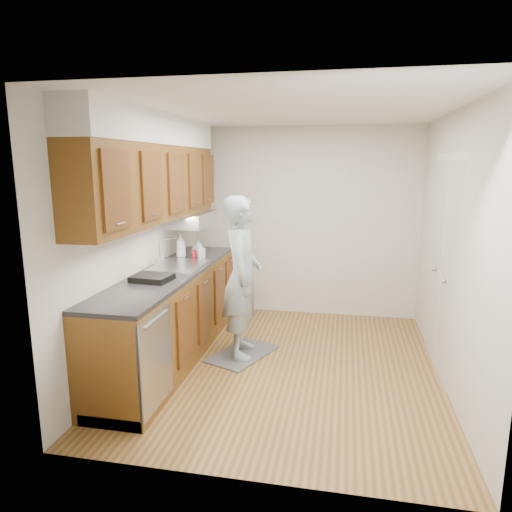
# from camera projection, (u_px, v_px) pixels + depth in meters

# --- Properties ---
(floor) EXTENTS (3.50, 3.50, 0.00)m
(floor) POSITION_uv_depth(u_px,v_px,m) (285.00, 366.00, 4.64)
(floor) COLOR olive
(floor) RESTS_ON ground
(ceiling) EXTENTS (3.50, 3.50, 0.00)m
(ceiling) POSITION_uv_depth(u_px,v_px,m) (288.00, 110.00, 4.14)
(ceiling) COLOR white
(ceiling) RESTS_ON wall_left
(wall_left) EXTENTS (0.02, 3.50, 2.50)m
(wall_left) POSITION_uv_depth(u_px,v_px,m) (142.00, 240.00, 4.68)
(wall_left) COLOR beige
(wall_left) RESTS_ON floor
(wall_right) EXTENTS (0.02, 3.50, 2.50)m
(wall_right) POSITION_uv_depth(u_px,v_px,m) (452.00, 251.00, 4.11)
(wall_right) COLOR beige
(wall_right) RESTS_ON floor
(wall_back) EXTENTS (3.00, 0.02, 2.50)m
(wall_back) POSITION_uv_depth(u_px,v_px,m) (304.00, 222.00, 6.07)
(wall_back) COLOR beige
(wall_back) RESTS_ON floor
(counter) EXTENTS (0.64, 2.80, 1.30)m
(counter) POSITION_uv_depth(u_px,v_px,m) (172.00, 313.00, 4.77)
(counter) COLOR brown
(counter) RESTS_ON floor
(upper_cabinets) EXTENTS (0.47, 2.80, 1.21)m
(upper_cabinets) POSITION_uv_depth(u_px,v_px,m) (156.00, 171.00, 4.55)
(upper_cabinets) COLOR brown
(upper_cabinets) RESTS_ON wall_left
(closet_door) EXTENTS (0.02, 1.22, 2.05)m
(closet_door) POSITION_uv_depth(u_px,v_px,m) (442.00, 268.00, 4.44)
(closet_door) COLOR silver
(closet_door) RESTS_ON wall_right
(floor_mat) EXTENTS (0.73, 0.91, 0.01)m
(floor_mat) POSITION_uv_depth(u_px,v_px,m) (242.00, 354.00, 4.91)
(floor_mat) COLOR slate
(floor_mat) RESTS_ON floor
(person) EXTENTS (0.55, 0.74, 1.92)m
(person) POSITION_uv_depth(u_px,v_px,m) (242.00, 267.00, 4.72)
(person) COLOR #8DA5AB
(person) RESTS_ON floor_mat
(soap_bottle_a) EXTENTS (0.12, 0.12, 0.30)m
(soap_bottle_a) POSITION_uv_depth(u_px,v_px,m) (181.00, 245.00, 5.29)
(soap_bottle_a) COLOR silver
(soap_bottle_a) RESTS_ON counter
(soap_bottle_b) EXTENTS (0.11, 0.11, 0.18)m
(soap_bottle_b) POSITION_uv_depth(u_px,v_px,m) (201.00, 251.00, 5.28)
(soap_bottle_b) COLOR silver
(soap_bottle_b) RESTS_ON counter
(soap_bottle_c) EXTENTS (0.18, 0.18, 0.18)m
(soap_bottle_c) POSITION_uv_depth(u_px,v_px,m) (198.00, 248.00, 5.45)
(soap_bottle_c) COLOR silver
(soap_bottle_c) RESTS_ON counter
(soda_can) EXTENTS (0.06, 0.06, 0.11)m
(soda_can) POSITION_uv_depth(u_px,v_px,m) (194.00, 255.00, 5.23)
(soda_can) COLOR maroon
(soda_can) RESTS_ON counter
(steel_can) EXTENTS (0.09, 0.09, 0.13)m
(steel_can) POSITION_uv_depth(u_px,v_px,m) (199.00, 252.00, 5.31)
(steel_can) COLOR #A5A5AA
(steel_can) RESTS_ON counter
(dish_rack) EXTENTS (0.37, 0.32, 0.05)m
(dish_rack) POSITION_uv_depth(u_px,v_px,m) (152.00, 278.00, 4.28)
(dish_rack) COLOR black
(dish_rack) RESTS_ON counter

